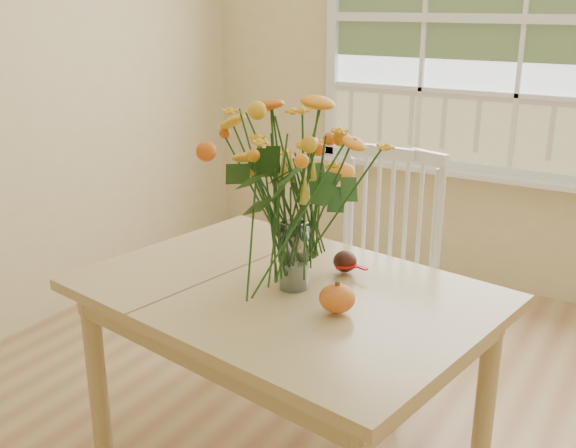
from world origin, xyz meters
The scene contains 8 objects.
wall_back centered at (0.00, 2.25, 1.35)m, with size 4.00×0.02×2.70m, color beige.
window centered at (0.00, 2.21, 1.53)m, with size 2.42×0.12×1.74m.
dining_table centered at (-0.25, 0.20, 0.63)m, with size 1.48×1.16×0.72m.
windsor_chair centered at (-0.22, 0.94, 0.57)m, with size 0.48×0.46×1.03m.
flower_vase centered at (-0.23, 0.21, 1.06)m, with size 0.47×0.47×0.56m.
pumpkin centered at (-0.01, 0.11, 0.76)m, with size 0.11×0.11×0.09m, color orange.
turkey_figurine centered at (-0.28, 0.31, 0.77)m, with size 0.11×0.11×0.12m.
dark_gourd centered at (-0.14, 0.42, 0.76)m, with size 0.12×0.08×0.08m.
Camera 1 is at (0.84, -1.59, 1.65)m, focal length 42.00 mm.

